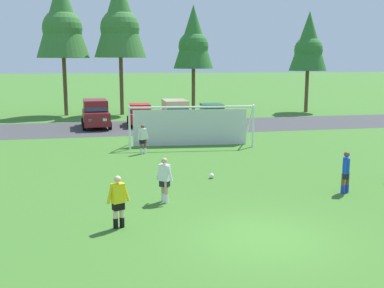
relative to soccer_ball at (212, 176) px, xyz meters
name	(u,v)px	position (x,y,z in m)	size (l,w,h in m)	color
ground_plane	(175,147)	(-0.28, 7.94, -0.11)	(400.00, 400.00, 0.00)	#3D7028
parking_lot_strip	(155,127)	(-0.28, 16.80, -0.11)	(52.00, 8.40, 0.01)	#3D3D3F
soccer_ball	(212,176)	(0.00, 0.00, 0.00)	(0.22, 0.22, 0.22)	white
soccer_goal	(191,125)	(0.73, 7.99, 1.18)	(7.57, 2.64, 2.57)	white
referee	(118,202)	(-4.31, -5.35, 0.71)	(0.74, 0.37, 1.64)	beige
player_striker_near	(143,139)	(-2.36, 6.14, 0.71)	(0.68, 0.45, 1.64)	brown
player_midfield_center	(346,172)	(4.49, -3.31, 0.71)	(0.48, 0.65, 1.64)	brown
player_winger_left	(165,180)	(-2.53, -3.02, 0.71)	(0.58, 0.59, 1.64)	tan
parked_car_slot_far_left	(96,113)	(-4.87, 17.39, 1.00)	(2.32, 4.69, 2.16)	maroon
parked_car_slot_left	(140,114)	(-1.37, 18.01, 0.77)	(2.19, 4.28, 1.72)	red
parked_car_slot_center_left	(175,114)	(1.16, 15.87, 1.00)	(2.25, 4.66, 2.16)	tan
parked_car_slot_center	(212,114)	(4.33, 16.79, 0.77)	(2.23, 4.30, 1.72)	#194C2D
tree_mid_left	(62,19)	(-7.62, 26.63, 8.89)	(4.90, 4.90, 13.08)	brown
tree_center_back	(120,19)	(-2.32, 26.16, 8.96)	(4.94, 4.94, 13.18)	brown
tree_mid_right	(193,39)	(4.87, 26.50, 7.18)	(3.98, 3.98, 10.61)	brown
tree_right_edge	(309,43)	(16.32, 24.70, 6.80)	(3.77, 3.77, 10.06)	brown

